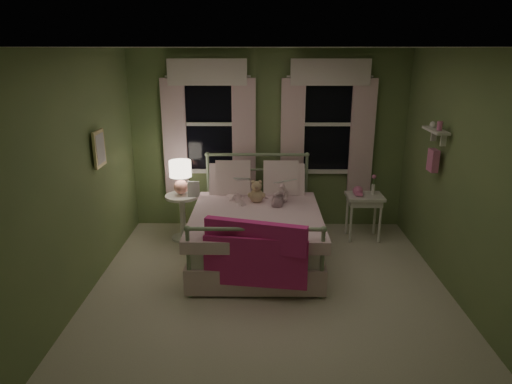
{
  "coord_description": "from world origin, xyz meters",
  "views": [
    {
      "loc": [
        -0.1,
        -4.48,
        2.59
      ],
      "look_at": [
        -0.16,
        0.56,
        1.0
      ],
      "focal_mm": 32.0,
      "sensor_mm": 36.0,
      "label": 1
    }
  ],
  "objects_px": {
    "child_right": "(278,177)",
    "table_lamp": "(180,174)",
    "teddy_bear": "(257,193)",
    "nightstand_left": "(182,211)",
    "child_left": "(236,180)",
    "nightstand_right": "(364,202)",
    "bed": "(256,230)"
  },
  "relations": [
    {
      "from": "child_right",
      "to": "nightstand_left",
      "type": "height_order",
      "value": "child_right"
    },
    {
      "from": "nightstand_left",
      "to": "table_lamp",
      "type": "height_order",
      "value": "table_lamp"
    },
    {
      "from": "table_lamp",
      "to": "nightstand_right",
      "type": "relative_size",
      "value": 0.73
    },
    {
      "from": "teddy_bear",
      "to": "nightstand_left",
      "type": "xyz_separation_m",
      "value": [
        -1.04,
        0.34,
        -0.37
      ]
    },
    {
      "from": "teddy_bear",
      "to": "nightstand_left",
      "type": "height_order",
      "value": "teddy_bear"
    },
    {
      "from": "bed",
      "to": "teddy_bear",
      "type": "bearing_deg",
      "value": 90.0
    },
    {
      "from": "child_right",
      "to": "teddy_bear",
      "type": "bearing_deg",
      "value": 35.76
    },
    {
      "from": "child_right",
      "to": "child_left",
      "type": "bearing_deg",
      "value": 6.26
    },
    {
      "from": "child_right",
      "to": "table_lamp",
      "type": "bearing_deg",
      "value": -1.47
    },
    {
      "from": "bed",
      "to": "child_left",
      "type": "relative_size",
      "value": 2.86
    },
    {
      "from": "bed",
      "to": "table_lamp",
      "type": "relative_size",
      "value": 4.33
    },
    {
      "from": "nightstand_left",
      "to": "nightstand_right",
      "type": "relative_size",
      "value": 1.02
    },
    {
      "from": "child_left",
      "to": "nightstand_right",
      "type": "relative_size",
      "value": 1.11
    },
    {
      "from": "teddy_bear",
      "to": "nightstand_left",
      "type": "distance_m",
      "value": 1.16
    },
    {
      "from": "child_right",
      "to": "nightstand_left",
      "type": "bearing_deg",
      "value": -1.47
    },
    {
      "from": "table_lamp",
      "to": "child_left",
      "type": "bearing_deg",
      "value": -13.24
    },
    {
      "from": "child_left",
      "to": "teddy_bear",
      "type": "bearing_deg",
      "value": 133.21
    },
    {
      "from": "child_left",
      "to": "nightstand_left",
      "type": "relative_size",
      "value": 1.09
    },
    {
      "from": "bed",
      "to": "child_right",
      "type": "distance_m",
      "value": 0.77
    },
    {
      "from": "child_right",
      "to": "nightstand_right",
      "type": "distance_m",
      "value": 1.31
    },
    {
      "from": "child_right",
      "to": "table_lamp",
      "type": "distance_m",
      "value": 1.34
    },
    {
      "from": "child_left",
      "to": "child_right",
      "type": "distance_m",
      "value": 0.56
    },
    {
      "from": "child_right",
      "to": "teddy_bear",
      "type": "xyz_separation_m",
      "value": [
        -0.28,
        -0.16,
        -0.18
      ]
    },
    {
      "from": "bed",
      "to": "child_left",
      "type": "distance_m",
      "value": 0.74
    },
    {
      "from": "bed",
      "to": "teddy_bear",
      "type": "height_order",
      "value": "bed"
    },
    {
      "from": "bed",
      "to": "child_right",
      "type": "relative_size",
      "value": 2.56
    },
    {
      "from": "child_left",
      "to": "table_lamp",
      "type": "xyz_separation_m",
      "value": [
        -0.76,
        0.18,
        0.03
      ]
    },
    {
      "from": "teddy_bear",
      "to": "child_left",
      "type": "bearing_deg",
      "value": 150.5
    },
    {
      "from": "nightstand_right",
      "to": "bed",
      "type": "bearing_deg",
      "value": -156.99
    },
    {
      "from": "bed",
      "to": "nightstand_right",
      "type": "bearing_deg",
      "value": 23.01
    },
    {
      "from": "child_right",
      "to": "table_lamp",
      "type": "relative_size",
      "value": 1.69
    },
    {
      "from": "nightstand_left",
      "to": "nightstand_right",
      "type": "xyz_separation_m",
      "value": [
        2.54,
        0.04,
        0.13
      ]
    }
  ]
}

